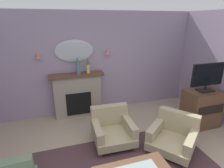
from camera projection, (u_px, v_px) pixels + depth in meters
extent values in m
cube|color=#9E8CA8|center=(94.00, 64.00, 4.87)|extent=(6.59, 0.10, 2.67)
cube|color=gray|center=(78.00, 96.00, 4.80)|extent=(1.20, 0.28, 1.10)
cube|color=black|center=(79.00, 103.00, 4.77)|extent=(0.64, 0.12, 0.60)
cube|color=brown|center=(77.00, 75.00, 4.59)|extent=(1.36, 0.36, 0.06)
cylinder|color=#4C7093|center=(78.00, 69.00, 4.53)|extent=(0.10, 0.10, 0.27)
cone|color=#38753D|center=(78.00, 60.00, 4.46)|extent=(0.10, 0.10, 0.16)
cylinder|color=tan|center=(88.00, 69.00, 4.61)|extent=(0.10, 0.10, 0.23)
cone|color=#2D6633|center=(88.00, 61.00, 4.55)|extent=(0.10, 0.10, 0.16)
ellipsoid|color=#B2BCC6|center=(74.00, 51.00, 4.53)|extent=(0.96, 0.06, 0.56)
cone|color=#D17066|center=(38.00, 55.00, 4.26)|extent=(0.14, 0.14, 0.14)
cone|color=#D17066|center=(108.00, 52.00, 4.75)|extent=(0.14, 0.14, 0.14)
cylinder|color=brown|center=(155.00, 167.00, 2.95)|extent=(0.06, 0.06, 0.40)
cube|color=tan|center=(172.00, 143.00, 3.55)|extent=(1.12, 1.12, 0.16)
cube|color=tan|center=(178.00, 121.00, 3.71)|extent=(0.62, 0.73, 0.45)
cube|color=tan|center=(156.00, 129.00, 3.67)|extent=(0.65, 0.55, 0.22)
cube|color=tan|center=(191.00, 141.00, 3.31)|extent=(0.65, 0.55, 0.22)
cylinder|color=brown|center=(148.00, 151.00, 3.51)|extent=(0.06, 0.06, 0.10)
cylinder|color=brown|center=(184.00, 166.00, 3.15)|extent=(0.06, 0.06, 0.10)
cylinder|color=brown|center=(160.00, 134.00, 4.04)|extent=(0.06, 0.06, 0.10)
cylinder|color=brown|center=(193.00, 145.00, 3.68)|extent=(0.06, 0.06, 0.10)
cube|color=tan|center=(113.00, 136.00, 3.77)|extent=(0.83, 0.83, 0.16)
cube|color=tan|center=(109.00, 115.00, 3.97)|extent=(0.81, 0.19, 0.45)
cube|color=tan|center=(97.00, 130.00, 3.62)|extent=(0.17, 0.73, 0.22)
cube|color=tan|center=(129.00, 125.00, 3.79)|extent=(0.17, 0.73, 0.22)
cylinder|color=brown|center=(101.00, 155.00, 3.42)|extent=(0.06, 0.06, 0.10)
cylinder|color=brown|center=(135.00, 148.00, 3.59)|extent=(0.06, 0.06, 0.10)
cylinder|color=brown|center=(95.00, 134.00, 4.04)|extent=(0.06, 0.06, 0.10)
cylinder|color=brown|center=(124.00, 129.00, 4.21)|extent=(0.06, 0.06, 0.10)
cube|color=brown|center=(201.00, 108.00, 4.36)|extent=(0.80, 0.56, 0.90)
cube|color=black|center=(211.00, 110.00, 4.07)|extent=(0.68, 0.02, 0.20)
cube|color=black|center=(205.00, 90.00, 4.19)|extent=(0.36, 0.24, 0.03)
cylinder|color=black|center=(205.00, 88.00, 4.16)|extent=(0.04, 0.04, 0.10)
cube|color=black|center=(208.00, 75.00, 4.06)|extent=(0.84, 0.04, 0.52)
cube|color=black|center=(209.00, 75.00, 4.04)|extent=(0.80, 0.01, 0.48)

